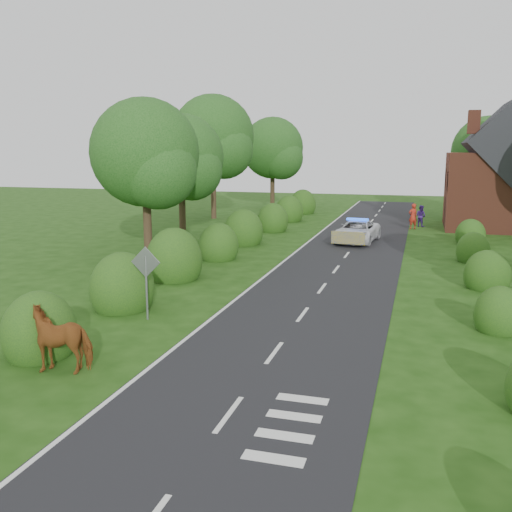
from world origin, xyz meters
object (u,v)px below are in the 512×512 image
(pedestrian_purple, at_px, (421,216))
(cow, at_px, (63,342))
(pedestrian_red, at_px, (413,216))
(police_van, at_px, (357,231))
(road_sign, at_px, (146,272))

(pedestrian_purple, bearing_deg, cow, 109.84)
(pedestrian_red, relative_size, pedestrian_purple, 1.15)
(cow, xyz_separation_m, pedestrian_purple, (8.89, 32.08, 0.09))
(pedestrian_red, bearing_deg, pedestrian_purple, -142.30)
(police_van, height_order, pedestrian_red, pedestrian_red)
(pedestrian_red, distance_m, pedestrian_purple, 1.60)
(cow, bearing_deg, police_van, 152.40)
(police_van, xyz_separation_m, pedestrian_red, (3.24, 7.18, 0.25))
(cow, relative_size, pedestrian_red, 1.09)
(road_sign, relative_size, pedestrian_red, 1.36)
(pedestrian_red, bearing_deg, police_van, 33.51)
(police_van, height_order, pedestrian_purple, pedestrian_purple)
(cow, distance_m, pedestrian_purple, 33.29)
(road_sign, bearing_deg, pedestrian_purple, 72.22)
(pedestrian_purple, bearing_deg, road_sign, 107.55)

